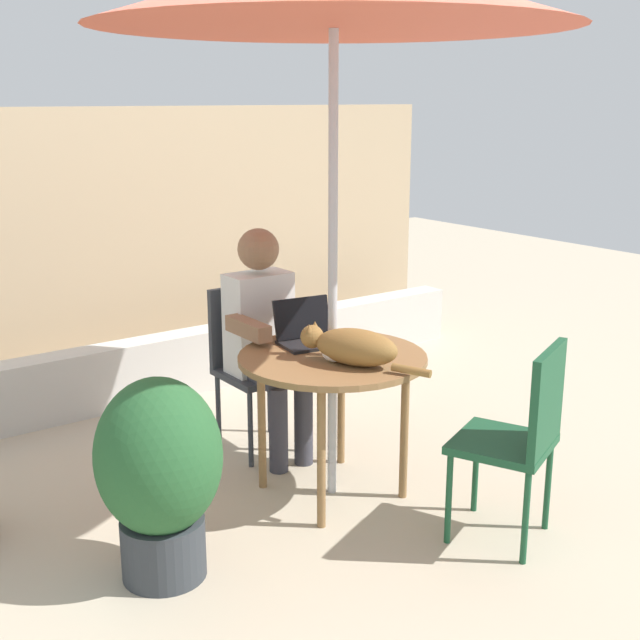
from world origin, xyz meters
TOP-DOWN VIEW (x-y plane):
  - ground_plane at (0.00, 0.00)m, footprint 14.00×14.00m
  - fence_back at (0.00, 2.39)m, footprint 5.24×0.08m
  - planter_wall_low at (0.00, 1.75)m, footprint 4.71×0.20m
  - patio_table at (0.00, 0.00)m, footprint 0.90×0.90m
  - chair_occupied at (0.00, 0.74)m, footprint 0.40×0.40m
  - chair_empty at (0.37, -0.85)m, footprint 0.53×0.53m
  - person_seated at (0.00, 0.58)m, footprint 0.48×0.48m
  - laptop at (0.02, 0.24)m, footprint 0.33×0.29m
  - cat at (-0.02, -0.17)m, footprint 0.35×0.61m
  - potted_plant_by_chair at (-1.00, -0.19)m, footprint 0.51×0.51m

SIDE VIEW (x-z plane):
  - ground_plane at x=0.00m, z-range 0.00..0.00m
  - planter_wall_low at x=0.00m, z-range 0.00..0.41m
  - potted_plant_by_chair at x=-1.00m, z-range 0.04..0.89m
  - chair_occupied at x=0.00m, z-range 0.08..0.98m
  - chair_empty at x=0.37m, z-range 0.08..0.98m
  - patio_table at x=0.00m, z-range 0.29..1.00m
  - person_seated at x=0.00m, z-range 0.08..1.32m
  - laptop at x=0.02m, z-range 0.67..0.88m
  - cat at x=-0.02m, z-range 0.71..0.88m
  - fence_back at x=0.00m, z-range 0.00..1.84m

